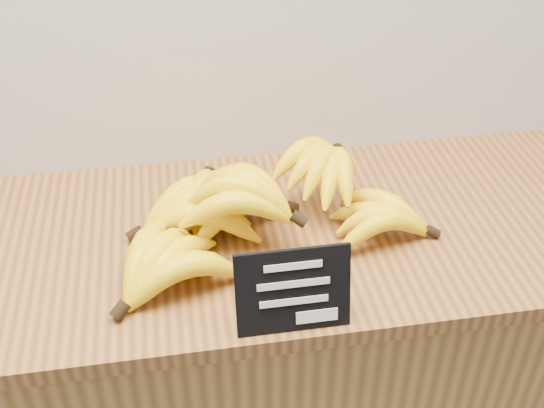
{
  "coord_description": "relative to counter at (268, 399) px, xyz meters",
  "views": [
    {
      "loc": [
        -0.2,
        1.8,
        1.69
      ],
      "look_at": [
        -0.05,
        2.7,
        1.02
      ],
      "focal_mm": 45.0,
      "sensor_mm": 36.0,
      "label": 1
    }
  ],
  "objects": [
    {
      "name": "chalkboard_sign",
      "position": [
        0.0,
        -0.24,
        0.55
      ],
      "size": [
        0.17,
        0.04,
        0.14
      ],
      "primitive_type": "cube",
      "rotation": [
        -0.21,
        0.0,
        0.0
      ],
      "color": "black",
      "rests_on": "counter_top"
    },
    {
      "name": "banana_pile",
      "position": [
        -0.05,
        -0.0,
        0.53
      ],
      "size": [
        0.59,
        0.36,
        0.13
      ],
      "color": "yellow",
      "rests_on": "counter_top"
    },
    {
      "name": "counter_top",
      "position": [
        0.0,
        0.0,
        0.47
      ],
      "size": [
        1.39,
        0.54,
        0.03
      ],
      "primitive_type": "cube",
      "color": "#8F5D2C",
      "rests_on": "counter"
    },
    {
      "name": "counter",
      "position": [
        0.0,
        0.0,
        0.0
      ],
      "size": [
        1.49,
        0.5,
        0.9
      ],
      "primitive_type": "cube",
      "color": "#A97936",
      "rests_on": "ground"
    }
  ]
}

